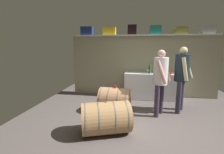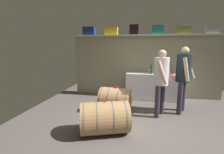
{
  "view_description": "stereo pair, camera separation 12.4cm",
  "coord_description": "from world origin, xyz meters",
  "px_view_note": "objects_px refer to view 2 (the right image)",
  "views": [
    {
      "loc": [
        -0.12,
        -3.18,
        1.71
      ],
      "look_at": [
        -0.73,
        0.48,
        1.02
      ],
      "focal_mm": 26.16,
      "sensor_mm": 36.0,
      "label": 1
    },
    {
      "loc": [
        -0.0,
        -3.16,
        1.71
      ],
      "look_at": [
        -0.73,
        0.48,
        1.02
      ],
      "focal_mm": 26.16,
      "sensor_mm": 36.0,
      "label": 2
    }
  ],
  "objects_px": {
    "wine_barrel_far": "(105,118)",
    "visitor_tasting": "(184,73)",
    "wine_bottle_clear": "(167,70)",
    "toolcase_yellow": "(111,31)",
    "toolcase_olive": "(183,30)",
    "winemaker_pouring": "(161,76)",
    "wine_barrel_near": "(115,100)",
    "toolcase_grey": "(211,29)",
    "toolcase_teal": "(158,30)",
    "tasting_cup": "(116,87)",
    "wine_bottle_green": "(152,69)",
    "toolcase_navy": "(89,31)",
    "wine_bottle_dark": "(167,70)",
    "red_funnel": "(173,73)",
    "wine_glass": "(149,70)",
    "toolcase_black": "(134,30)",
    "work_cabinet": "(152,86)"
  },
  "relations": [
    {
      "from": "wine_barrel_far",
      "to": "visitor_tasting",
      "type": "relative_size",
      "value": 0.65
    },
    {
      "from": "wine_bottle_clear",
      "to": "toolcase_yellow",
      "type": "bearing_deg",
      "value": 170.47
    },
    {
      "from": "toolcase_olive",
      "to": "winemaker_pouring",
      "type": "bearing_deg",
      "value": -117.12
    },
    {
      "from": "wine_barrel_near",
      "to": "toolcase_grey",
      "type": "bearing_deg",
      "value": 33.8
    },
    {
      "from": "wine_bottle_clear",
      "to": "toolcase_teal",
      "type": "bearing_deg",
      "value": 136.22
    },
    {
      "from": "tasting_cup",
      "to": "wine_bottle_green",
      "type": "bearing_deg",
      "value": 53.03
    },
    {
      "from": "toolcase_navy",
      "to": "wine_barrel_near",
      "type": "distance_m",
      "value": 2.71
    },
    {
      "from": "toolcase_teal",
      "to": "wine_bottle_clear",
      "type": "height_order",
      "value": "toolcase_teal"
    },
    {
      "from": "wine_bottle_green",
      "to": "wine_barrel_near",
      "type": "distance_m",
      "value": 1.7
    },
    {
      "from": "wine_bottle_dark",
      "to": "visitor_tasting",
      "type": "height_order",
      "value": "visitor_tasting"
    },
    {
      "from": "toolcase_olive",
      "to": "red_funnel",
      "type": "relative_size",
      "value": 3.44
    },
    {
      "from": "wine_glass",
      "to": "visitor_tasting",
      "type": "relative_size",
      "value": 0.08
    },
    {
      "from": "toolcase_yellow",
      "to": "wine_barrel_near",
      "type": "distance_m",
      "value": 2.45
    },
    {
      "from": "wine_bottle_green",
      "to": "wine_barrel_near",
      "type": "height_order",
      "value": "wine_bottle_green"
    },
    {
      "from": "toolcase_teal",
      "to": "toolcase_grey",
      "type": "height_order",
      "value": "toolcase_teal"
    },
    {
      "from": "red_funnel",
      "to": "wine_barrel_near",
      "type": "height_order",
      "value": "red_funnel"
    },
    {
      "from": "toolcase_teal",
      "to": "red_funnel",
      "type": "relative_size",
      "value": 3.11
    },
    {
      "from": "toolcase_yellow",
      "to": "wine_bottle_dark",
      "type": "distance_m",
      "value": 2.23
    },
    {
      "from": "wine_bottle_green",
      "to": "wine_glass",
      "type": "height_order",
      "value": "wine_bottle_green"
    },
    {
      "from": "toolcase_black",
      "to": "wine_barrel_far",
      "type": "xyz_separation_m",
      "value": [
        -0.37,
        -2.61,
        -1.92
      ]
    },
    {
      "from": "toolcase_grey",
      "to": "visitor_tasting",
      "type": "xyz_separation_m",
      "value": [
        -0.94,
        -1.2,
        -1.17
      ]
    },
    {
      "from": "toolcase_grey",
      "to": "wine_barrel_near",
      "type": "xyz_separation_m",
      "value": [
        -2.64,
        -1.51,
        -1.89
      ]
    },
    {
      "from": "work_cabinet",
      "to": "winemaker_pouring",
      "type": "xyz_separation_m",
      "value": [
        0.15,
        -1.34,
        0.58
      ]
    },
    {
      "from": "toolcase_grey",
      "to": "wine_glass",
      "type": "relative_size",
      "value": 2.89
    },
    {
      "from": "wine_bottle_green",
      "to": "tasting_cup",
      "type": "relative_size",
      "value": 5.33
    },
    {
      "from": "toolcase_grey",
      "to": "visitor_tasting",
      "type": "distance_m",
      "value": 1.92
    },
    {
      "from": "wine_bottle_clear",
      "to": "winemaker_pouring",
      "type": "height_order",
      "value": "winemaker_pouring"
    },
    {
      "from": "toolcase_grey",
      "to": "wine_bottle_clear",
      "type": "xyz_separation_m",
      "value": [
        -1.23,
        -0.31,
        -1.22
      ]
    },
    {
      "from": "tasting_cup",
      "to": "winemaker_pouring",
      "type": "xyz_separation_m",
      "value": [
        1.11,
        -0.0,
        0.32
      ]
    },
    {
      "from": "toolcase_navy",
      "to": "toolcase_yellow",
      "type": "distance_m",
      "value": 0.78
    },
    {
      "from": "wine_glass",
      "to": "winemaker_pouring",
      "type": "bearing_deg",
      "value": -79.95
    },
    {
      "from": "toolcase_black",
      "to": "red_funnel",
      "type": "distance_m",
      "value": 1.86
    },
    {
      "from": "winemaker_pouring",
      "to": "tasting_cup",
      "type": "bearing_deg",
      "value": -63.23
    },
    {
      "from": "toolcase_black",
      "to": "wine_glass",
      "type": "relative_size",
      "value": 2.43
    },
    {
      "from": "wine_glass",
      "to": "winemaker_pouring",
      "type": "height_order",
      "value": "winemaker_pouring"
    },
    {
      "from": "wine_barrel_far",
      "to": "tasting_cup",
      "type": "distance_m",
      "value": 1.16
    },
    {
      "from": "work_cabinet",
      "to": "wine_bottle_green",
      "type": "relative_size",
      "value": 5.21
    },
    {
      "from": "toolcase_grey",
      "to": "visitor_tasting",
      "type": "bearing_deg",
      "value": -131.21
    },
    {
      "from": "wine_barrel_far",
      "to": "wine_barrel_near",
      "type": "bearing_deg",
      "value": 69.23
    },
    {
      "from": "work_cabinet",
      "to": "tasting_cup",
      "type": "relative_size",
      "value": 27.8
    },
    {
      "from": "tasting_cup",
      "to": "wine_glass",
      "type": "bearing_deg",
      "value": 58.16
    },
    {
      "from": "toolcase_olive",
      "to": "work_cabinet",
      "type": "relative_size",
      "value": 0.23
    },
    {
      "from": "winemaker_pouring",
      "to": "toolcase_grey",
      "type": "bearing_deg",
      "value": 162.18
    },
    {
      "from": "wine_glass",
      "to": "wine_barrel_near",
      "type": "bearing_deg",
      "value": -122.28
    },
    {
      "from": "toolcase_olive",
      "to": "winemaker_pouring",
      "type": "xyz_separation_m",
      "value": [
        -0.73,
        -1.52,
        -1.2
      ]
    },
    {
      "from": "wine_glass",
      "to": "red_funnel",
      "type": "xyz_separation_m",
      "value": [
        0.73,
        -0.14,
        -0.04
      ]
    },
    {
      "from": "toolcase_black",
      "to": "toolcase_yellow",
      "type": "bearing_deg",
      "value": 179.87
    },
    {
      "from": "toolcase_yellow",
      "to": "wine_bottle_green",
      "type": "distance_m",
      "value": 1.84
    },
    {
      "from": "toolcase_yellow",
      "to": "toolcase_black",
      "type": "height_order",
      "value": "toolcase_black"
    },
    {
      "from": "toolcase_grey",
      "to": "wine_barrel_near",
      "type": "height_order",
      "value": "toolcase_grey"
    }
  ]
}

